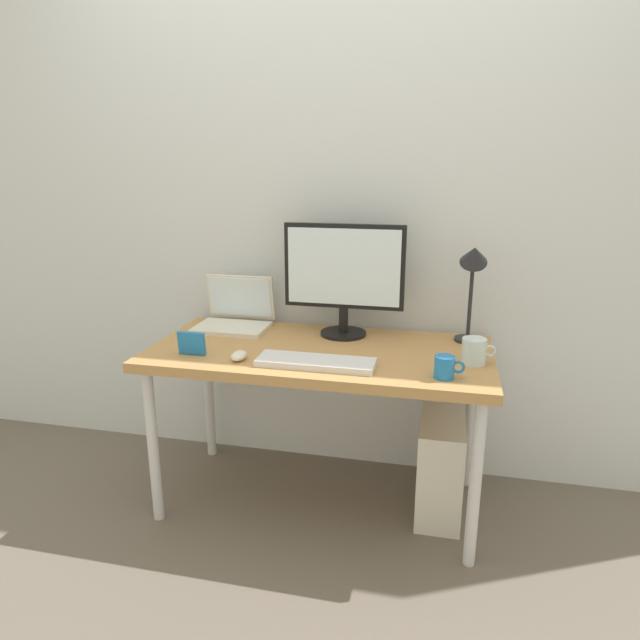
{
  "coord_description": "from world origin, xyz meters",
  "views": [
    {
      "loc": [
        0.48,
        -2.1,
        1.43
      ],
      "look_at": [
        0.0,
        0.0,
        0.82
      ],
      "focal_mm": 31.42,
      "sensor_mm": 36.0,
      "label": 1
    }
  ],
  "objects_px": {
    "laptop": "(235,315)",
    "keyboard": "(316,362)",
    "mouse": "(239,356)",
    "coffee_mug": "(445,367)",
    "desk": "(320,363)",
    "computer_tower": "(440,466)",
    "desk_lamp": "(473,270)",
    "photo_frame": "(192,343)",
    "glass_cup": "(474,351)",
    "monitor": "(344,274)"
  },
  "relations": [
    {
      "from": "laptop",
      "to": "keyboard",
      "type": "xyz_separation_m",
      "value": [
        0.47,
        -0.41,
        -0.05
      ]
    },
    {
      "from": "laptop",
      "to": "mouse",
      "type": "distance_m",
      "value": 0.46
    },
    {
      "from": "coffee_mug",
      "to": "desk",
      "type": "bearing_deg",
      "value": 156.17
    },
    {
      "from": "keyboard",
      "to": "computer_tower",
      "type": "xyz_separation_m",
      "value": [
        0.48,
        0.23,
        -0.5
      ]
    },
    {
      "from": "desk_lamp",
      "to": "photo_frame",
      "type": "bearing_deg",
      "value": -159.75
    },
    {
      "from": "laptop",
      "to": "glass_cup",
      "type": "bearing_deg",
      "value": -14.11
    },
    {
      "from": "desk",
      "to": "keyboard",
      "type": "xyz_separation_m",
      "value": [
        0.03,
        -0.19,
        0.07
      ]
    },
    {
      "from": "glass_cup",
      "to": "computer_tower",
      "type": "distance_m",
      "value": 0.55
    },
    {
      "from": "laptop",
      "to": "computer_tower",
      "type": "distance_m",
      "value": 1.11
    },
    {
      "from": "monitor",
      "to": "laptop",
      "type": "bearing_deg",
      "value": 178.29
    },
    {
      "from": "desk",
      "to": "desk_lamp",
      "type": "xyz_separation_m",
      "value": [
        0.59,
        0.2,
        0.37
      ]
    },
    {
      "from": "desk_lamp",
      "to": "keyboard",
      "type": "xyz_separation_m",
      "value": [
        -0.56,
        -0.4,
        -0.3
      ]
    },
    {
      "from": "laptop",
      "to": "coffee_mug",
      "type": "xyz_separation_m",
      "value": [
        0.94,
        -0.44,
        -0.02
      ]
    },
    {
      "from": "keyboard",
      "to": "desk_lamp",
      "type": "bearing_deg",
      "value": 35.5
    },
    {
      "from": "computer_tower",
      "to": "photo_frame",
      "type": "bearing_deg",
      "value": -167.3
    },
    {
      "from": "glass_cup",
      "to": "computer_tower",
      "type": "bearing_deg",
      "value": 140.26
    },
    {
      "from": "laptop",
      "to": "photo_frame",
      "type": "bearing_deg",
      "value": -93.66
    },
    {
      "from": "desk",
      "to": "mouse",
      "type": "xyz_separation_m",
      "value": [
        -0.27,
        -0.2,
        0.08
      ]
    },
    {
      "from": "glass_cup",
      "to": "photo_frame",
      "type": "distance_m",
      "value": 1.08
    },
    {
      "from": "desk",
      "to": "photo_frame",
      "type": "xyz_separation_m",
      "value": [
        -0.47,
        -0.19,
        0.11
      ]
    },
    {
      "from": "desk",
      "to": "glass_cup",
      "type": "height_order",
      "value": "glass_cup"
    },
    {
      "from": "glass_cup",
      "to": "mouse",
      "type": "bearing_deg",
      "value": -169.85
    },
    {
      "from": "glass_cup",
      "to": "coffee_mug",
      "type": "bearing_deg",
      "value": -120.89
    },
    {
      "from": "monitor",
      "to": "mouse",
      "type": "bearing_deg",
      "value": -129.2
    },
    {
      "from": "desk_lamp",
      "to": "glass_cup",
      "type": "relative_size",
      "value": 3.5
    },
    {
      "from": "photo_frame",
      "to": "glass_cup",
      "type": "bearing_deg",
      "value": 7.52
    },
    {
      "from": "glass_cup",
      "to": "computer_tower",
      "type": "height_order",
      "value": "glass_cup"
    },
    {
      "from": "glass_cup",
      "to": "computer_tower",
      "type": "xyz_separation_m",
      "value": [
        -0.09,
        0.08,
        -0.54
      ]
    },
    {
      "from": "keyboard",
      "to": "mouse",
      "type": "distance_m",
      "value": 0.3
    },
    {
      "from": "monitor",
      "to": "glass_cup",
      "type": "height_order",
      "value": "monitor"
    },
    {
      "from": "desk",
      "to": "computer_tower",
      "type": "xyz_separation_m",
      "value": [
        0.51,
        0.03,
        -0.43
      ]
    },
    {
      "from": "desk",
      "to": "glass_cup",
      "type": "xyz_separation_m",
      "value": [
        0.6,
        -0.05,
        0.11
      ]
    },
    {
      "from": "coffee_mug",
      "to": "glass_cup",
      "type": "bearing_deg",
      "value": 59.11
    },
    {
      "from": "coffee_mug",
      "to": "glass_cup",
      "type": "xyz_separation_m",
      "value": [
        0.1,
        0.17,
        0.01
      ]
    },
    {
      "from": "laptop",
      "to": "photo_frame",
      "type": "xyz_separation_m",
      "value": [
        -0.03,
        -0.4,
        -0.01
      ]
    },
    {
      "from": "monitor",
      "to": "photo_frame",
      "type": "height_order",
      "value": "monitor"
    },
    {
      "from": "photo_frame",
      "to": "computer_tower",
      "type": "xyz_separation_m",
      "value": [
        0.98,
        0.22,
        -0.54
      ]
    },
    {
      "from": "laptop",
      "to": "desk_lamp",
      "type": "xyz_separation_m",
      "value": [
        1.03,
        -0.01,
        0.25
      ]
    },
    {
      "from": "mouse",
      "to": "glass_cup",
      "type": "distance_m",
      "value": 0.89
    },
    {
      "from": "desk",
      "to": "monitor",
      "type": "height_order",
      "value": "monitor"
    },
    {
      "from": "monitor",
      "to": "glass_cup",
      "type": "xyz_separation_m",
      "value": [
        0.54,
        -0.25,
        -0.22
      ]
    },
    {
      "from": "laptop",
      "to": "keyboard",
      "type": "bearing_deg",
      "value": -41.0
    },
    {
      "from": "monitor",
      "to": "photo_frame",
      "type": "relative_size",
      "value": 4.68
    },
    {
      "from": "mouse",
      "to": "coffee_mug",
      "type": "xyz_separation_m",
      "value": [
        0.77,
        -0.02,
        0.02
      ]
    },
    {
      "from": "keyboard",
      "to": "glass_cup",
      "type": "bearing_deg",
      "value": 14.61
    },
    {
      "from": "laptop",
      "to": "computer_tower",
      "type": "bearing_deg",
      "value": -10.95
    },
    {
      "from": "mouse",
      "to": "computer_tower",
      "type": "relative_size",
      "value": 0.21
    },
    {
      "from": "desk",
      "to": "coffee_mug",
      "type": "distance_m",
      "value": 0.55
    },
    {
      "from": "mouse",
      "to": "computer_tower",
      "type": "bearing_deg",
      "value": 16.81
    },
    {
      "from": "laptop",
      "to": "glass_cup",
      "type": "distance_m",
      "value": 1.08
    }
  ]
}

